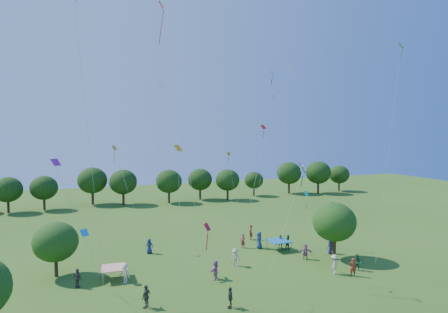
# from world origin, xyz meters

# --- Properties ---
(near_tree_north) EXTENTS (3.97, 3.97, 4.99)m
(near_tree_north) POSITION_xyz_m (-13.38, 21.37, 3.19)
(near_tree_north) COLOR #422B19
(near_tree_north) RESTS_ON ground
(near_tree_east) EXTENTS (4.37, 4.37, 5.84)m
(near_tree_east) POSITION_xyz_m (13.01, 16.71, 3.86)
(near_tree_east) COLOR #422B19
(near_tree_east) RESTS_ON ground
(treeline) EXTENTS (88.01, 8.77, 6.77)m
(treeline) POSITION_xyz_m (-1.73, 55.43, 4.09)
(treeline) COLOR #422B19
(treeline) RESTS_ON ground
(tent_red_stripe) EXTENTS (2.20, 2.20, 1.10)m
(tent_red_stripe) POSITION_xyz_m (-8.57, 18.89, 1.04)
(tent_red_stripe) COLOR #F6461C
(tent_red_stripe) RESTS_ON ground
(tent_blue) EXTENTS (2.20, 2.20, 1.10)m
(tent_blue) POSITION_xyz_m (9.23, 21.44, 1.04)
(tent_blue) COLOR #1962A4
(tent_blue) RESTS_ON ground
(crowd_person_0) EXTENTS (0.77, 0.42, 1.56)m
(crowd_person_0) POSITION_xyz_m (13.82, 18.41, 0.78)
(crowd_person_0) COLOR navy
(crowd_person_0) RESTS_ON ground
(crowd_person_1) EXTENTS (0.73, 0.63, 1.65)m
(crowd_person_1) POSITION_xyz_m (11.74, 12.13, 0.82)
(crowd_person_1) COLOR maroon
(crowd_person_1) RESTS_ON ground
(crowd_person_2) EXTENTS (0.70, 0.88, 1.57)m
(crowd_person_2) POSITION_xyz_m (13.04, 13.15, 0.79)
(crowd_person_2) COLOR #275B37
(crowd_person_2) RESTS_ON ground
(crowd_person_3) EXTENTS (1.15, 1.13, 1.70)m
(crowd_person_3) POSITION_xyz_m (-7.78, 17.60, 0.85)
(crowd_person_3) COLOR beige
(crowd_person_3) RESTS_ON ground
(crowd_person_4) EXTENTS (1.03, 1.05, 1.73)m
(crowd_person_4) POSITION_xyz_m (-6.84, 12.16, 0.87)
(crowd_person_4) COLOR #48423A
(crowd_person_4) RESTS_ON ground
(crowd_person_5) EXTENTS (1.50, 1.26, 1.56)m
(crowd_person_5) POSITION_xyz_m (10.26, 17.73, 0.78)
(crowd_person_5) COLOR #A15E84
(crowd_person_5) RESTS_ON ground
(crowd_person_6) EXTENTS (0.83, 0.49, 1.62)m
(crowd_person_6) POSITION_xyz_m (-4.34, 25.24, 0.81)
(crowd_person_6) COLOR navy
(crowd_person_6) RESTS_ON ground
(crowd_person_7) EXTENTS (0.65, 0.71, 1.60)m
(crowd_person_7) POSITION_xyz_m (5.86, 23.61, 0.80)
(crowd_person_7) COLOR maroon
(crowd_person_7) RESTS_ON ground
(crowd_person_8) EXTENTS (0.83, 0.69, 1.49)m
(crowd_person_8) POSITION_xyz_m (9.81, 22.02, 0.74)
(crowd_person_8) COLOR #285F37
(crowd_person_8) RESTS_ON ground
(crowd_person_9) EXTENTS (1.15, 1.16, 1.73)m
(crowd_person_9) POSITION_xyz_m (2.76, 18.33, 0.86)
(crowd_person_9) COLOR #C2AC9B
(crowd_person_9) RESTS_ON ground
(crowd_person_10) EXTENTS (0.61, 1.00, 1.59)m
(crowd_person_10) POSITION_xyz_m (-1.03, 9.95, 0.79)
(crowd_person_10) COLOR #3F3832
(crowd_person_10) RESTS_ON ground
(crowd_person_11) EXTENTS (1.46, 1.61, 1.72)m
(crowd_person_11) POSITION_xyz_m (-0.17, 15.76, 0.86)
(crowd_person_11) COLOR #AE6596
(crowd_person_11) RESTS_ON ground
(crowd_person_12) EXTENTS (1.06, 0.93, 1.90)m
(crowd_person_12) POSITION_xyz_m (7.50, 22.84, 0.95)
(crowd_person_12) COLOR navy
(crowd_person_12) RESTS_ON ground
(crowd_person_13) EXTENTS (0.67, 0.79, 1.80)m
(crowd_person_13) POSITION_xyz_m (8.08, 26.44, 0.90)
(crowd_person_13) COLOR maroon
(crowd_person_13) RESTS_ON ground
(crowd_person_14) EXTENTS (0.80, 0.43, 1.62)m
(crowd_person_14) POSITION_xyz_m (10.35, 21.33, 0.81)
(crowd_person_14) COLOR #285F2E
(crowd_person_14) RESTS_ON ground
(crowd_person_15) EXTENTS (1.27, 1.07, 1.79)m
(crowd_person_15) POSITION_xyz_m (10.51, 13.19, 0.90)
(crowd_person_15) COLOR beige
(crowd_person_15) RESTS_ON ground
(crowd_person_16) EXTENTS (0.93, 1.00, 1.61)m
(crowd_person_16) POSITION_xyz_m (-11.60, 17.99, 0.80)
(crowd_person_16) COLOR #413834
(crowd_person_16) RESTS_ON ground
(pirate_kite) EXTENTS (7.92, 7.69, 8.49)m
(pirate_kite) POSITION_xyz_m (10.59, 19.10, 9.14)
(pirate_kite) COLOR black
(red_high_kite) EXTENTS (2.86, 5.30, 23.42)m
(red_high_kite) POSITION_xyz_m (-3.60, 18.44, 20.06)
(red_high_kite) COLOR red
(small_kite_0) EXTENTS (0.73, 1.25, 12.49)m
(small_kite_0) POSITION_xyz_m (8.54, 24.32, 11.57)
(small_kite_0) COLOR red
(small_kite_1) EXTENTS (1.98, 0.75, 9.45)m
(small_kite_1) POSITION_xyz_m (4.87, 24.71, 8.51)
(small_kite_1) COLOR #D6980B
(small_kite_2) EXTENTS (2.83, 6.17, 10.21)m
(small_kite_2) POSITION_xyz_m (-7.11, 27.71, 9.56)
(small_kite_2) COLOR orange
(small_kite_3) EXTENTS (3.57, 0.39, 14.73)m
(small_kite_3) POSITION_xyz_m (2.41, 12.09, 11.04)
(small_kite_3) COLOR #1B8217
(small_kite_4) EXTENTS (1.84, 4.30, 4.96)m
(small_kite_4) POSITION_xyz_m (-10.87, 12.70, 5.42)
(small_kite_4) COLOR #1788E7
(small_kite_5) EXTENTS (3.25, 3.29, 9.84)m
(small_kite_5) POSITION_xyz_m (-12.42, 14.10, 9.44)
(small_kite_5) COLOR #AB1C97
(small_kite_6) EXTENTS (2.25, 0.50, 19.31)m
(small_kite_6) POSITION_xyz_m (11.14, 23.73, 14.87)
(small_kite_6) COLOR white
(small_kite_7) EXTENTS (2.64, 5.34, 6.70)m
(small_kite_7) POSITION_xyz_m (7.35, 13.34, 6.45)
(small_kite_7) COLOR #0ED2AF
(small_kite_8) EXTENTS (2.02, 2.11, 5.43)m
(small_kite_8) POSITION_xyz_m (-3.24, 9.19, 5.82)
(small_kite_8) COLOR red
(small_kite_9) EXTENTS (0.90, 3.20, 10.72)m
(small_kite_9) POSITION_xyz_m (-4.04, 13.26, 10.22)
(small_kite_9) COLOR orange
(small_kite_10) EXTENTS (0.65, 1.83, 3.73)m
(small_kite_10) POSITION_xyz_m (12.03, 20.27, 4.53)
(small_kite_10) COLOR #F4A515
(small_kite_11) EXTENTS (1.70, 1.29, 19.36)m
(small_kite_11) POSITION_xyz_m (14.56, 10.52, 16.56)
(small_kite_11) COLOR #1E8F1A
(small_kite_12) EXTENTS (4.58, 1.80, 17.28)m
(small_kite_12) POSITION_xyz_m (4.19, 15.55, 14.83)
(small_kite_12) COLOR #1432CE
(small_kite_13) EXTENTS (1.99, 4.75, 20.86)m
(small_kite_13) POSITION_xyz_m (-10.93, 13.23, 16.65)
(small_kite_13) COLOR #621890
(small_kite_14) EXTENTS (0.62, 4.44, 15.80)m
(small_kite_14) POSITION_xyz_m (-4.93, 16.30, 13.29)
(small_kite_14) COLOR white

